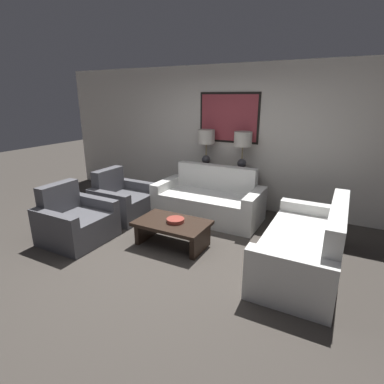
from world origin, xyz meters
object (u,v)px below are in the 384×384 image
(console_table, at_px, (223,187))
(table_lamp_right, at_px, (243,143))
(couch_by_side, at_px, (305,248))
(armchair_near_camera, at_px, (76,222))
(coffee_table, at_px, (172,228))
(decorative_bowl, at_px, (175,220))
(armchair_near_back_wall, at_px, (123,201))
(couch_by_back_wall, at_px, (209,201))
(table_lamp_left, at_px, (206,140))

(console_table, height_order, table_lamp_right, table_lamp_right)
(console_table, bearing_deg, couch_by_side, -42.64)
(armchair_near_camera, bearing_deg, coffee_table, 21.16)
(coffee_table, bearing_deg, table_lamp_right, 78.15)
(decorative_bowl, height_order, armchair_near_back_wall, armchair_near_back_wall)
(couch_by_side, xyz_separation_m, decorative_bowl, (-1.75, -0.20, 0.09))
(console_table, bearing_deg, decorative_bowl, -89.14)
(couch_by_back_wall, height_order, decorative_bowl, couch_by_back_wall)
(table_lamp_right, distance_m, couch_by_back_wall, 1.22)
(console_table, xyz_separation_m, armchair_near_camera, (-1.40, -2.37, -0.12))
(table_lamp_right, height_order, armchair_near_camera, table_lamp_right)
(decorative_bowl, bearing_deg, table_lamp_right, 79.57)
(console_table, xyz_separation_m, table_lamp_left, (-0.36, 0.00, 0.88))
(table_lamp_left, distance_m, couch_by_side, 2.86)
(table_lamp_left, height_order, decorative_bowl, table_lamp_left)
(table_lamp_left, relative_size, armchair_near_back_wall, 0.74)
(coffee_table, relative_size, armchair_near_back_wall, 1.13)
(couch_by_back_wall, xyz_separation_m, armchair_near_camera, (-1.40, -1.74, -0.02))
(coffee_table, bearing_deg, couch_by_side, 6.55)
(table_lamp_left, relative_size, armchair_near_camera, 0.74)
(console_table, height_order, decorative_bowl, console_table)
(couch_by_back_wall, bearing_deg, armchair_near_back_wall, -154.19)
(couch_by_side, bearing_deg, couch_by_back_wall, 150.55)
(table_lamp_left, height_order, couch_by_side, table_lamp_left)
(couch_by_back_wall, distance_m, armchair_near_back_wall, 1.55)
(couch_by_back_wall, bearing_deg, couch_by_side, -29.45)
(console_table, relative_size, armchair_near_camera, 1.36)
(armchair_near_back_wall, bearing_deg, couch_by_side, -5.87)
(couch_by_back_wall, bearing_deg, table_lamp_left, 119.96)
(armchair_near_back_wall, bearing_deg, couch_by_back_wall, 25.81)
(coffee_table, height_order, armchair_near_back_wall, armchair_near_back_wall)
(armchair_near_back_wall, xyz_separation_m, armchair_near_camera, (0.00, -1.06, 0.00))
(couch_by_back_wall, distance_m, armchair_near_camera, 2.23)
(couch_by_side, bearing_deg, table_lamp_right, 130.80)
(decorative_bowl, bearing_deg, couch_by_back_wall, 91.31)
(armchair_near_camera, bearing_deg, table_lamp_right, 53.41)
(table_lamp_right, xyz_separation_m, coffee_table, (-0.39, -1.84, -1.01))
(armchair_near_back_wall, bearing_deg, decorative_bowl, -20.15)
(coffee_table, distance_m, armchair_near_back_wall, 1.47)
(console_table, bearing_deg, table_lamp_left, 180.00)
(coffee_table, bearing_deg, armchair_near_camera, -158.84)
(table_lamp_left, distance_m, armchair_near_back_wall, 1.94)
(couch_by_back_wall, distance_m, couch_by_side, 2.04)
(table_lamp_right, xyz_separation_m, decorative_bowl, (-0.34, -1.83, -0.89))
(couch_by_side, relative_size, armchair_near_back_wall, 2.02)
(couch_by_side, relative_size, armchair_near_camera, 2.02)
(table_lamp_left, relative_size, couch_by_side, 0.37)
(decorative_bowl, relative_size, armchair_near_back_wall, 0.28)
(couch_by_back_wall, bearing_deg, decorative_bowl, -88.69)
(console_table, relative_size, couch_by_back_wall, 0.67)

